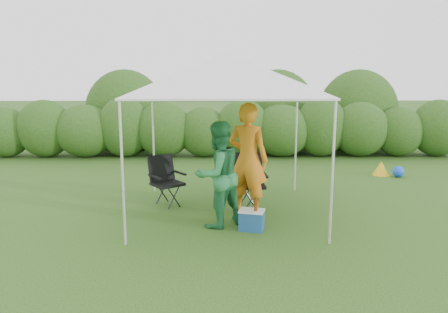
{
  "coord_description": "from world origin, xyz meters",
  "views": [
    {
      "loc": [
        -0.13,
        -7.07,
        2.46
      ],
      "look_at": [
        -0.04,
        0.4,
        1.05
      ],
      "focal_mm": 35.0,
      "sensor_mm": 36.0,
      "label": 1
    }
  ],
  "objects_px": {
    "chair_left": "(165,177)",
    "man": "(248,159)",
    "woman": "(218,175)",
    "canopy": "(226,74)",
    "cooler": "(252,220)",
    "chair_right": "(248,177)"
  },
  "relations": [
    {
      "from": "chair_left",
      "to": "man",
      "type": "bearing_deg",
      "value": -59.39
    },
    {
      "from": "man",
      "to": "woman",
      "type": "height_order",
      "value": "man"
    },
    {
      "from": "canopy",
      "to": "woman",
      "type": "distance_m",
      "value": 1.75
    },
    {
      "from": "man",
      "to": "woman",
      "type": "distance_m",
      "value": 0.8
    },
    {
      "from": "canopy",
      "to": "chair_left",
      "type": "bearing_deg",
      "value": 155.56
    },
    {
      "from": "woman",
      "to": "cooler",
      "type": "relative_size",
      "value": 3.8
    },
    {
      "from": "canopy",
      "to": "chair_right",
      "type": "relative_size",
      "value": 3.05
    },
    {
      "from": "chair_right",
      "to": "man",
      "type": "xyz_separation_m",
      "value": [
        -0.04,
        -0.43,
        0.42
      ]
    },
    {
      "from": "cooler",
      "to": "chair_right",
      "type": "bearing_deg",
      "value": 103.5
    },
    {
      "from": "man",
      "to": "woman",
      "type": "xyz_separation_m",
      "value": [
        -0.52,
        -0.59,
        -0.13
      ]
    },
    {
      "from": "chair_left",
      "to": "man",
      "type": "height_order",
      "value": "man"
    },
    {
      "from": "chair_right",
      "to": "canopy",
      "type": "bearing_deg",
      "value": -147.11
    },
    {
      "from": "chair_right",
      "to": "chair_left",
      "type": "bearing_deg",
      "value": 168.04
    },
    {
      "from": "chair_right",
      "to": "woman",
      "type": "height_order",
      "value": "woman"
    },
    {
      "from": "chair_left",
      "to": "woman",
      "type": "relative_size",
      "value": 0.55
    },
    {
      "from": "chair_right",
      "to": "cooler",
      "type": "xyz_separation_m",
      "value": [
        -0.03,
        -1.23,
        -0.41
      ]
    },
    {
      "from": "chair_left",
      "to": "man",
      "type": "distance_m",
      "value": 1.72
    },
    {
      "from": "canopy",
      "to": "woman",
      "type": "xyz_separation_m",
      "value": [
        -0.14,
        -0.7,
        -1.6
      ]
    },
    {
      "from": "chair_left",
      "to": "man",
      "type": "xyz_separation_m",
      "value": [
        1.53,
        -0.63,
        0.46
      ]
    },
    {
      "from": "man",
      "to": "chair_right",
      "type": "bearing_deg",
      "value": -67.66
    },
    {
      "from": "man",
      "to": "chair_left",
      "type": "bearing_deg",
      "value": 5.16
    },
    {
      "from": "chair_right",
      "to": "cooler",
      "type": "relative_size",
      "value": 2.24
    }
  ]
}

